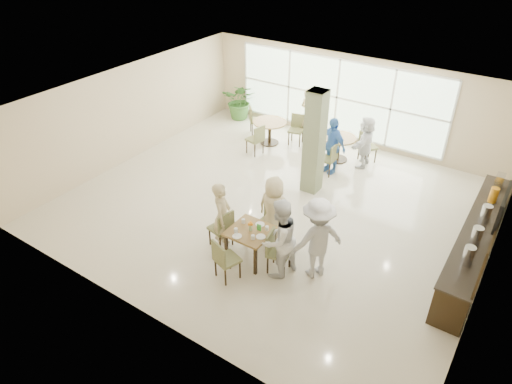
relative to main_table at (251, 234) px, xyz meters
The scene contains 22 objects.
ground 2.25m from the main_table, 107.11° to the left, with size 10.00×10.00×0.00m, color beige.
room_shell 2.40m from the main_table, 107.11° to the left, with size 10.00×10.00×10.00m.
window_bank 6.66m from the main_table, 99.87° to the left, with size 7.00×0.04×7.00m.
column 3.36m from the main_table, 94.11° to the left, with size 0.45×0.45×2.80m, color #626E4C.
main_table is the anchor object (origin of this frame).
round_table_left 5.69m from the main_table, 118.10° to the left, with size 1.07×1.07×0.75m.
round_table_right 5.22m from the main_table, 93.96° to the left, with size 1.00×1.00×0.75m.
chairs_main_table 0.18m from the main_table, 159.89° to the right, with size 2.06×1.99×0.95m.
chairs_table_left 5.67m from the main_table, 118.23° to the left, with size 2.06×1.81×0.95m.
chairs_table_right 5.20m from the main_table, 93.78° to the left, with size 2.19×1.96×0.95m.
tabletop_clutter 0.17m from the main_table, 31.99° to the right, with size 0.72×0.81×0.21m.
buffet_counter 4.81m from the main_table, 32.28° to the left, with size 0.64×4.70×1.95m.
wall_tv 4.79m from the main_table, 18.76° to the left, with size 0.06×1.00×0.58m.
framed_art_a 5.42m from the main_table, 35.38° to the left, with size 0.05×0.55×0.70m.
potted_plant 7.68m from the main_table, 126.91° to the left, with size 1.19×1.19×1.33m, color #396B2A.
teen_left 0.76m from the main_table, behind, with size 0.60×0.39×1.64m, color #C6B484.
teen_far 0.90m from the main_table, 88.36° to the left, with size 0.78×0.43×1.60m, color #C6B484.
teen_right 0.79m from the main_table, ahead, with size 0.87×0.68×1.79m, color white.
teen_standing 1.45m from the main_table, 13.70° to the left, with size 1.18×0.68×1.83m, color #B8B8BB.
adult_a 4.44m from the main_table, 93.25° to the left, with size 0.97×0.55×1.66m, color #447DCD.
adult_b 5.31m from the main_table, 85.56° to the left, with size 1.43×0.62×1.54m, color white.
adult_standing 6.04m from the main_table, 106.60° to the left, with size 0.66×0.43×1.80m, color #C6B484.
Camera 1 is at (5.00, -8.39, 6.61)m, focal length 32.00 mm.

